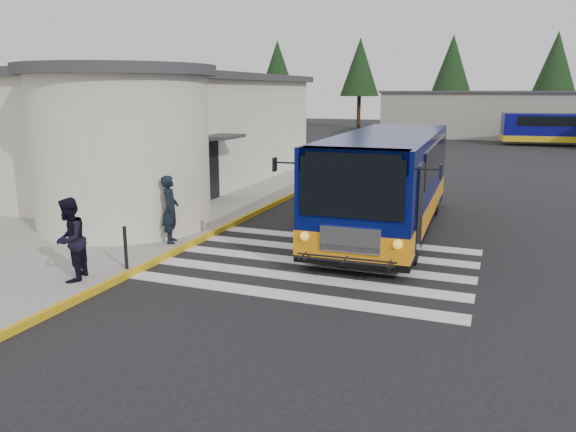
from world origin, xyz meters
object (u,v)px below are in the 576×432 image
(pedestrian_a, at_px, (170,209))
(bollard, at_px, (126,248))
(transit_bus, at_px, (387,185))
(pedestrian_b, at_px, (70,240))
(far_bus_a, at_px, (558,128))

(pedestrian_a, bearing_deg, bollard, 161.71)
(transit_bus, height_order, pedestrian_a, transit_bus)
(transit_bus, distance_m, pedestrian_a, 6.50)
(transit_bus, distance_m, pedestrian_b, 9.26)
(pedestrian_a, xyz_separation_m, pedestrian_b, (-0.30, -3.49, -0.01))
(transit_bus, bearing_deg, pedestrian_a, -143.27)
(pedestrian_b, bearing_deg, bollard, 131.05)
(bollard, bearing_deg, pedestrian_b, -118.74)
(transit_bus, xyz_separation_m, far_bus_a, (7.07, 31.91, -0.03))
(far_bus_a, bearing_deg, transit_bus, 160.58)
(transit_bus, height_order, far_bus_a, transit_bus)
(transit_bus, height_order, pedestrian_b, transit_bus)
(pedestrian_b, bearing_deg, far_bus_a, 142.26)
(transit_bus, relative_size, far_bus_a, 1.24)
(pedestrian_a, bearing_deg, transit_bus, -76.94)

